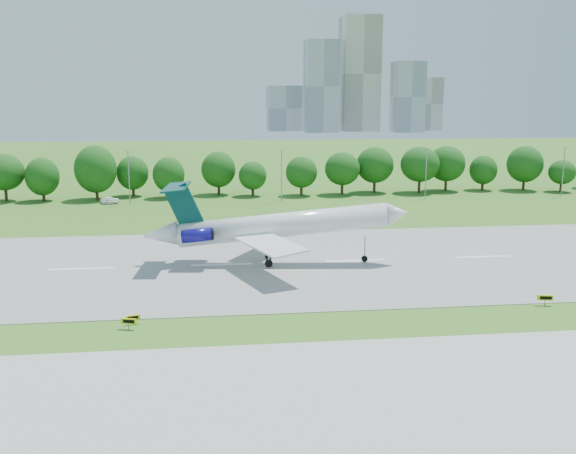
{
  "coord_description": "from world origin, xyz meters",
  "views": [
    {
      "loc": [
        -1.1,
        -66.58,
        24.26
      ],
      "look_at": [
        8.94,
        18.0,
        6.92
      ],
      "focal_mm": 40.0,
      "sensor_mm": 36.0,
      "label": 1
    }
  ],
  "objects_px": {
    "airliner": "(269,225)",
    "service_vehicle_b": "(110,202)",
    "taxi_sign_left": "(128,321)",
    "service_vehicle_a": "(110,200)"
  },
  "relations": [
    {
      "from": "airliner",
      "to": "service_vehicle_a",
      "type": "bearing_deg",
      "value": 123.03
    },
    {
      "from": "taxi_sign_left",
      "to": "service_vehicle_a",
      "type": "distance_m",
      "value": 86.28
    },
    {
      "from": "taxi_sign_left",
      "to": "service_vehicle_b",
      "type": "bearing_deg",
      "value": 116.51
    },
    {
      "from": "service_vehicle_a",
      "to": "service_vehicle_b",
      "type": "height_order",
      "value": "service_vehicle_a"
    },
    {
      "from": "service_vehicle_b",
      "to": "service_vehicle_a",
      "type": "bearing_deg",
      "value": -0.93
    },
    {
      "from": "airliner",
      "to": "service_vehicle_a",
      "type": "distance_m",
      "value": 67.67
    },
    {
      "from": "airliner",
      "to": "service_vehicle_a",
      "type": "xyz_separation_m",
      "value": [
        -31.93,
        59.45,
        -5.08
      ]
    },
    {
      "from": "airliner",
      "to": "service_vehicle_b",
      "type": "bearing_deg",
      "value": 123.54
    },
    {
      "from": "airliner",
      "to": "taxi_sign_left",
      "type": "height_order",
      "value": "airliner"
    },
    {
      "from": "airliner",
      "to": "service_vehicle_a",
      "type": "relative_size",
      "value": 9.41
    }
  ]
}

